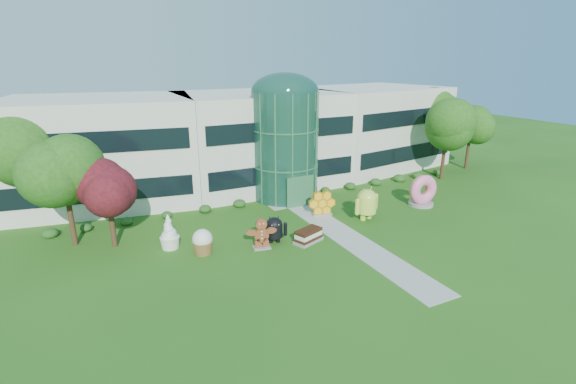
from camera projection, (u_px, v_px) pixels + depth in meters
name	position (u px, v px, depth m)	size (l,w,h in m)	color
ground	(359.00, 245.00, 29.47)	(140.00, 140.00, 0.00)	#215114
building	(260.00, 138.00, 43.39)	(46.00, 15.00, 9.30)	beige
atrium	(285.00, 146.00, 38.19)	(6.00, 6.00, 9.80)	#194738
walkway	(343.00, 235.00, 31.17)	(2.40, 20.00, 0.04)	#9E9E93
tree_red	(110.00, 206.00, 28.42)	(4.00, 4.00, 6.00)	#3F0C14
trees_backdrop	(280.00, 152.00, 39.26)	(52.00, 8.00, 8.40)	#1B4E13
android_green	(367.00, 202.00, 33.80)	(2.63, 1.75, 2.98)	#BEDB46
android_black	(274.00, 228.00, 29.62)	(1.95, 1.31, 2.22)	black
donut	(422.00, 190.00, 37.05)	(2.75, 1.32, 2.86)	#E95898
gingerbread	(261.00, 233.00, 28.73)	(2.39, 0.92, 2.21)	brown
ice_cream_sandwich	(308.00, 236.00, 29.88)	(2.20, 1.10, 0.98)	black
honeycomb	(322.00, 204.00, 34.89)	(2.44, 0.87, 1.91)	yellow
froyo	(169.00, 231.00, 28.69)	(1.44, 1.44, 2.47)	white
cupcake	(203.00, 241.00, 28.00)	(1.46, 1.46, 1.75)	white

